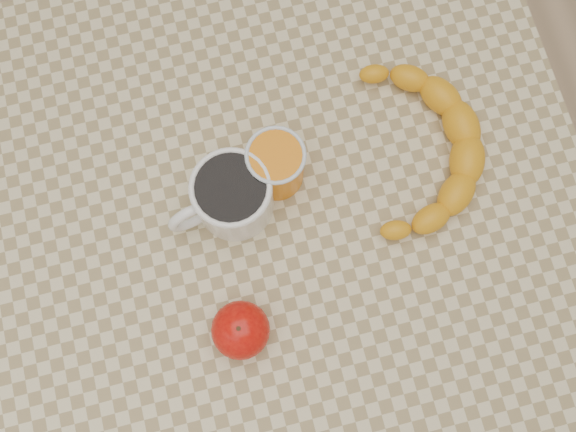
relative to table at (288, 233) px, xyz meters
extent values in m
plane|color=tan|center=(0.00, 0.00, -0.66)|extent=(3.00, 3.00, 0.00)
cube|color=beige|center=(0.00, 0.00, 0.07)|extent=(0.80, 0.80, 0.04)
cube|color=#8F6A48|center=(0.00, 0.00, 0.02)|extent=(0.74, 0.74, 0.06)
cylinder|color=#8F6A48|center=(0.35, -0.35, -0.31)|extent=(0.05, 0.05, 0.71)
cylinder|color=#8F6A48|center=(-0.35, 0.35, -0.31)|extent=(0.05, 0.05, 0.71)
cylinder|color=#8F6A48|center=(0.35, 0.35, -0.31)|extent=(0.05, 0.05, 0.71)
cylinder|color=white|center=(-0.06, 0.04, 0.13)|extent=(0.12, 0.12, 0.08)
cylinder|color=black|center=(-0.06, 0.04, 0.16)|extent=(0.08, 0.08, 0.01)
torus|color=white|center=(-0.06, 0.04, 0.17)|extent=(0.10, 0.10, 0.01)
torus|color=white|center=(-0.12, 0.02, 0.13)|extent=(0.06, 0.03, 0.06)
cylinder|color=orange|center=(0.00, 0.06, 0.13)|extent=(0.07, 0.07, 0.08)
torus|color=silver|center=(0.00, 0.06, 0.17)|extent=(0.07, 0.07, 0.01)
ellipsoid|color=#A40605|center=(-0.09, -0.12, 0.12)|extent=(0.08, 0.08, 0.06)
cylinder|color=#382311|center=(-0.09, -0.12, 0.15)|extent=(0.01, 0.01, 0.01)
camera|label=1|loc=(-0.05, -0.18, 0.89)|focal=40.00mm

